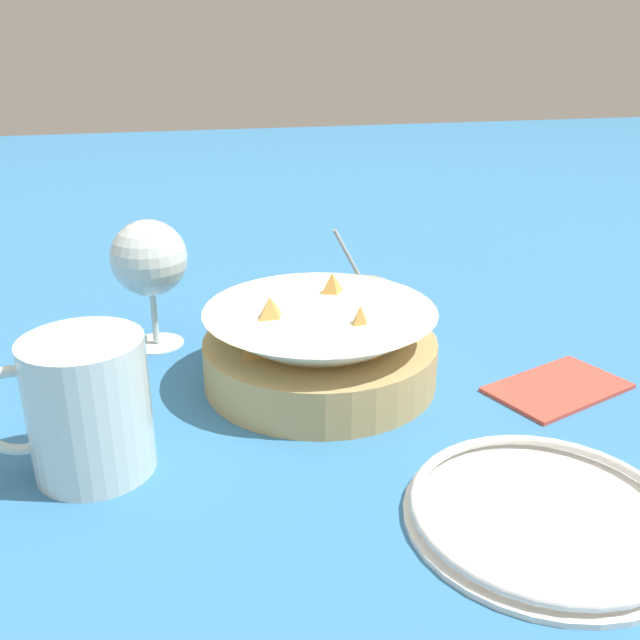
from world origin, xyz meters
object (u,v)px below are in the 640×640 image
Objects in this scene: wine_glass at (149,262)px; food_basket at (319,348)px; sauce_cup at (363,296)px; beer_mug at (87,411)px; side_plate at (545,513)px.

food_basket is at bearing 140.11° from wine_glass.
beer_mug is (0.31, 0.28, 0.03)m from sauce_cup.
beer_mug is at bearing 27.03° from food_basket.
food_basket is 1.14× the size of side_plate.
beer_mug reaches higher than side_plate.
beer_mug is at bearing 42.32° from sauce_cup.
sauce_cup is 0.76× the size of wine_glass.
sauce_cup is 0.43m from side_plate.
side_plate is at bearing 155.39° from beer_mug.
food_basket is 0.28m from side_plate.
beer_mug is 0.36m from side_plate.
sauce_cup is 0.79× the size of beer_mug.
side_plate is (-0.01, 0.43, -0.01)m from sauce_cup.
side_plate is (-0.32, 0.15, -0.05)m from beer_mug.
sauce_cup is (-0.10, -0.17, -0.02)m from food_basket.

